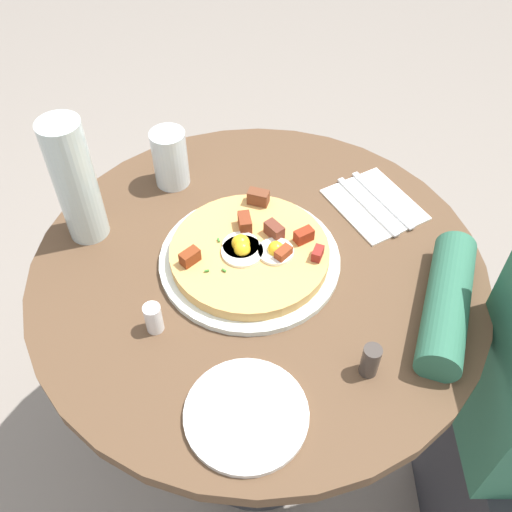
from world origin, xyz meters
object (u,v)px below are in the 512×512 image
object	(u,v)px
breakfast_pizza	(253,251)
bread_plate	(249,414)
fork	(369,206)
water_glass	(172,158)
salt_shaker	(156,318)
water_bottle	(77,182)
dining_table	(260,323)
pepper_shaker	(373,361)
pizza_plate	(252,259)
knife	(384,200)

from	to	relation	value
breakfast_pizza	bread_plate	bearing A→B (deg)	89.50
fork	water_glass	bearing A→B (deg)	-131.52
breakfast_pizza	salt_shaker	size ratio (longest dim) A/B	5.09
water_bottle	fork	bearing A→B (deg)	-173.06
dining_table	water_glass	size ratio (longest dim) A/B	6.82
dining_table	breakfast_pizza	xyz separation A→B (m)	(0.01, -0.01, 0.20)
pepper_shaker	fork	bearing A→B (deg)	-96.79
water_glass	pepper_shaker	world-z (taller)	water_glass
dining_table	pepper_shaker	bearing A→B (deg)	128.49
pizza_plate	bread_plate	xyz separation A→B (m)	(0.00, 0.29, -0.00)
knife	bread_plate	bearing A→B (deg)	-59.82
knife	water_glass	xyz separation A→B (m)	(0.41, -0.06, 0.05)
bread_plate	pizza_plate	bearing A→B (deg)	-90.22
breakfast_pizza	pepper_shaker	bearing A→B (deg)	129.29
knife	salt_shaker	world-z (taller)	salt_shaker
breakfast_pizza	water_glass	world-z (taller)	water_glass
knife	breakfast_pizza	bearing A→B (deg)	-88.89
water_glass	water_bottle	size ratio (longest dim) A/B	0.49
knife	water_bottle	world-z (taller)	water_bottle
breakfast_pizza	water_glass	bearing A→B (deg)	-53.35
water_bottle	pepper_shaker	distance (m)	0.57
breakfast_pizza	knife	bearing A→B (deg)	-148.82
pizza_plate	bread_plate	world-z (taller)	pizza_plate
dining_table	salt_shaker	bearing A→B (deg)	39.12
dining_table	fork	world-z (taller)	fork
fork	water_bottle	size ratio (longest dim) A/B	0.75
pizza_plate	water_bottle	distance (m)	0.33
salt_shaker	water_glass	bearing A→B (deg)	-88.80
water_bottle	salt_shaker	world-z (taller)	water_bottle
pizza_plate	knife	distance (m)	0.30
breakfast_pizza	pizza_plate	bearing A→B (deg)	43.29
pizza_plate	fork	size ratio (longest dim) A/B	1.76
dining_table	knife	world-z (taller)	knife
salt_shaker	pepper_shaker	xyz separation A→B (m)	(-0.33, 0.08, 0.00)
dining_table	breakfast_pizza	distance (m)	0.20
pizza_plate	salt_shaker	distance (m)	0.21
knife	water_glass	distance (m)	0.42
pizza_plate	bread_plate	size ratio (longest dim) A/B	1.77
fork	water_glass	world-z (taller)	water_glass
pepper_shaker	water_glass	bearing A→B (deg)	-51.99
water_bottle	pepper_shaker	size ratio (longest dim) A/B	4.09
water_glass	breakfast_pizza	bearing A→B (deg)	126.65
knife	pepper_shaker	distance (m)	0.38
knife	water_bottle	xyz separation A→B (m)	(0.55, 0.08, 0.11)
pizza_plate	fork	distance (m)	0.26
dining_table	pizza_plate	size ratio (longest dim) A/B	2.53
dining_table	water_glass	bearing A→B (deg)	-52.44
dining_table	fork	xyz separation A→B (m)	(-0.21, -0.15, 0.18)
fork	water_bottle	distance (m)	0.54
bread_plate	fork	world-z (taller)	bread_plate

